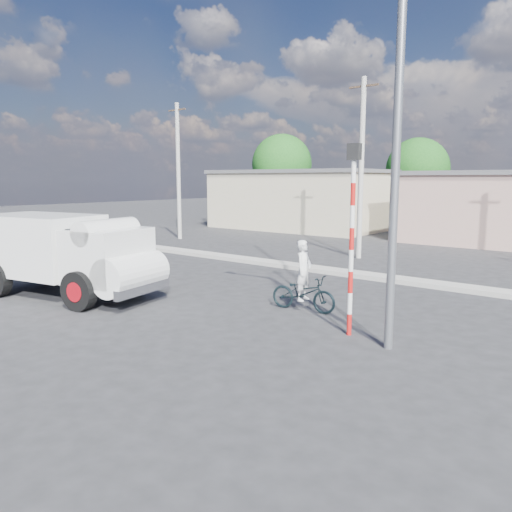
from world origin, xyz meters
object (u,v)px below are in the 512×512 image
Objects in this scene: traffic_pole at (352,224)px; streetlight at (390,110)px; truck at (68,252)px; bicycle at (303,293)px; cyclist at (303,281)px.

streetlight reaches higher than traffic_pole.
streetlight is (9.47, 1.69, 3.58)m from truck.
cyclist is at bearing -0.00° from bicycle.
traffic_pole is at bearing -125.87° from cyclist.
bicycle is 1.15× the size of cyclist.
traffic_pole is (2.03, -1.13, 2.09)m from bicycle.
cyclist reaches higher than bicycle.
traffic_pole reaches higher than bicycle.
cyclist is 2.92m from traffic_pole.
truck reaches higher than cyclist.
streetlight is (0.94, -0.30, 2.37)m from traffic_pole.
cyclist is (6.51, 3.12, -0.55)m from truck.
bicycle is at bearing -0.00° from cyclist.
cyclist is at bearing 14.77° from truck.
bicycle is at bearing 14.77° from truck.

